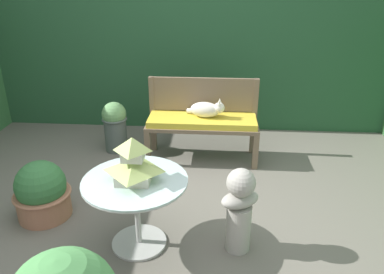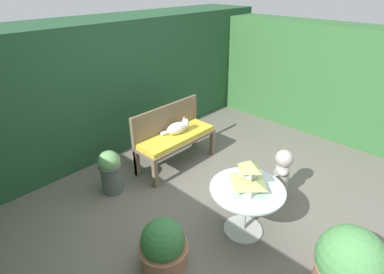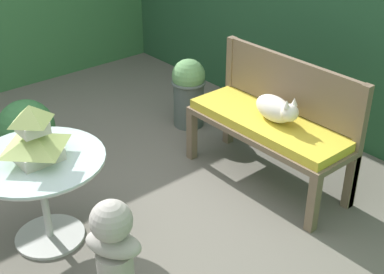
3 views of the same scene
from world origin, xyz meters
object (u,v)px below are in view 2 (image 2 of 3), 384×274
Objects in this scene: garden_bench at (176,139)px; pagoda_birdhouse at (249,177)px; potted_plant_bench_right at (348,269)px; cat at (178,128)px; potted_plant_bench_left at (110,171)px; patio_table at (246,197)px; potted_plant_path_edge at (163,246)px; garden_bust at (282,173)px.

garden_bench is 1.56m from pagoda_birdhouse.
garden_bench is 3.62× the size of pagoda_birdhouse.
cat is at bearing 77.19° from potted_plant_bench_right.
cat is (0.05, 0.02, 0.16)m from garden_bench.
potted_plant_bench_right is 1.32× the size of potted_plant_bench_left.
garden_bench is at bearing -152.10° from cat.
potted_plant_bench_left is at bearing 110.21° from patio_table.
potted_plant_bench_right is at bearing -60.65° from potted_plant_path_edge.
garden_bench is 1.55× the size of potted_plant_bench_right.
potted_plant_bench_right is at bearing -94.59° from cat.
cat is at bearing -6.91° from potted_plant_bench_left.
garden_bust is (0.34, -1.47, -0.05)m from garden_bench.
pagoda_birdhouse reaches higher than garden_bust.
garden_bust is (0.76, 0.00, -0.08)m from patio_table.
potted_plant_bench_left is at bearing 171.85° from garden_bench.
cat is at bearing 19.68° from garden_bench.
patio_table is (-0.46, -1.49, -0.13)m from cat.
garden_bench is at bearing -8.15° from potted_plant_bench_left.
garden_bench is at bearing 74.60° from garden_bust.
cat is 0.61× the size of garden_bust.
potted_plant_path_edge is at bearing 119.35° from potted_plant_bench_right.
garden_bust reaches higher than potted_plant_path_edge.
pagoda_birdhouse reaches higher than potted_plant_bench_right.
pagoda_birdhouse is 0.43× the size of potted_plant_bench_right.
garden_bench is at bearing 41.96° from potted_plant_path_edge.
potted_plant_bench_right is (-0.53, -2.53, -0.02)m from garden_bench.
potted_plant_path_edge is at bearing 140.99° from garden_bust.
potted_plant_bench_right reaches higher than potted_plant_path_edge.
patio_table is 1.30× the size of potted_plant_bench_left.
pagoda_birdhouse is 0.83m from garden_bust.
potted_plant_path_edge is (-0.77, 1.36, -0.17)m from potted_plant_bench_right.
garden_bust is 1.34× the size of potted_plant_path_edge.
garden_bust is 0.88× the size of potted_plant_bench_right.
cat is 1.10m from potted_plant_bench_left.
pagoda_birdhouse is at bearing -69.79° from potted_plant_bench_left.
potted_plant_path_edge is at bearing -130.42° from cat.
patio_table is 0.26m from pagoda_birdhouse.
potted_plant_path_edge is 0.87× the size of potted_plant_bench_left.
potted_plant_bench_right reaches higher than patio_table.
potted_plant_bench_right is 2.72m from potted_plant_bench_left.
potted_plant_bench_right is at bearing -96.37° from pagoda_birdhouse.
patio_table is 0.76m from garden_bust.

